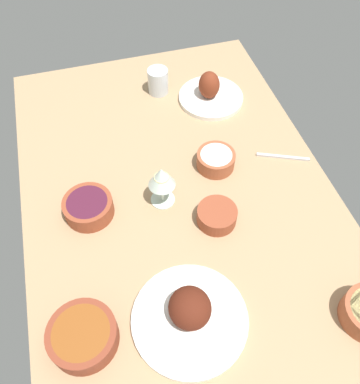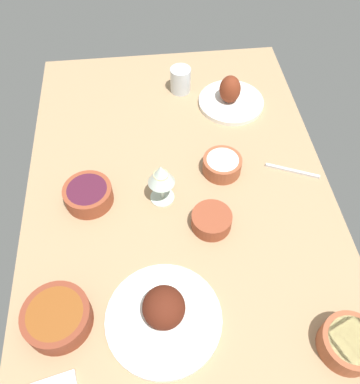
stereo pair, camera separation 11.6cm
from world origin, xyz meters
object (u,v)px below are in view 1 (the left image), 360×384
Objects in this scene: bowl_onions at (88,207)px; bowl_potatoes at (217,215)px; plate_far_side at (190,315)px; wine_glass at (161,178)px; bowl_soup at (83,336)px; water_tumbler at (158,81)px; plate_center_main at (210,93)px; bowl_cream at (216,160)px; fork_loose at (283,157)px.

bowl_onions is 1.25× the size of bowl_potatoes.
plate_far_side is 36.51cm from wine_glass.
bowl_soup is 89.39cm from water_tumbler.
plate_center_main reaches higher than bowl_cream.
bowl_onions is at bearing -152.46° from fork_loose.
fork_loose is at bearing 97.45° from wine_glass.
bowl_soup is (-1.82, -24.61, 0.46)cm from plate_far_side.
bowl_potatoes is 0.79× the size of wine_glass.
fork_loose is at bearing 133.66° from plate_far_side.
bowl_cream is (29.95, -8.16, -0.16)cm from plate_center_main.
wine_glass is at bearing -35.44° from plate_center_main.
plate_far_side is at bearing -8.99° from water_tumbler.
bowl_potatoes is at bearing -125.81° from fork_loose.
bowl_soup is at bearing -94.22° from plate_far_side.
plate_center_main is at bearing 163.65° from bowl_potatoes.
bowl_cream is at bearing 99.86° from bowl_onions.
fork_loose is (-5.28, 40.41, -9.53)cm from wine_glass.
wine_glass is 0.85× the size of fork_loose.
bowl_onions is 0.99× the size of wine_glass.
wine_glass is at bearing -12.64° from water_tumbler.
bowl_potatoes is at bearing 148.31° from plate_far_side.
plate_center_main is 51.16cm from bowl_potatoes.
bowl_potatoes is at bearing 48.81° from wine_glass.
fork_loose is (-4.15, 61.38, -2.54)cm from bowl_onions.
wine_glass reaches higher than water_tumbler.
plate_far_side is 1.75× the size of bowl_soup.
plate_center_main is at bearing 61.01° from water_tumbler.
bowl_cream is at bearing -163.70° from fork_loose.
bowl_onions is 0.87× the size of bowl_soup.
wine_glass is at bearing -131.19° from bowl_potatoes.
bowl_onions is (36.88, -48.03, -0.01)cm from plate_center_main.
bowl_cream is (-43.76, 21.44, 0.10)cm from plate_far_side.
fork_loose is (2.78, 21.51, -2.39)cm from bowl_cream.
water_tumbler is at bearing 145.57° from bowl_onions.
bowl_soup is 43.94cm from wine_glass.
bowl_soup reaches higher than bowl_potatoes.
fork_loose is at bearing 82.64° from bowl_cream.
bowl_cream is 21.82cm from fork_loose.
fork_loose is at bearing 120.53° from bowl_potatoes.
bowl_soup is at bearing -24.96° from water_tumbler.
plate_far_side is 83.90cm from water_tumbler.
plate_far_side is 28.93cm from bowl_potatoes.
water_tumbler reaches higher than bowl_soup.
bowl_cream is at bearing 153.90° from plate_far_side.
fork_loose is at bearing 120.10° from bowl_soup.
bowl_soup is at bearing -37.02° from plate_center_main.
bowl_potatoes is 0.67× the size of fork_loose.
bowl_cream is at bearing 12.03° from water_tumbler.
bowl_soup is 78.14cm from fork_loose.
bowl_cream is 40.00cm from water_tumbler.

